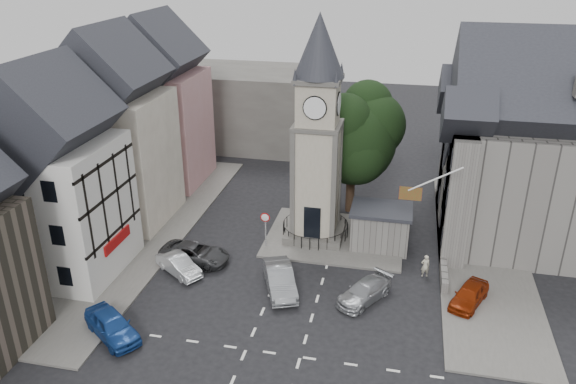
% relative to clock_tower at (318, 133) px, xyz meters
% --- Properties ---
extents(ground, '(120.00, 120.00, 0.00)m').
position_rel_clock_tower_xyz_m(ground, '(0.00, -7.99, -8.12)').
color(ground, black).
rests_on(ground, ground).
extents(pavement_west, '(6.00, 30.00, 0.14)m').
position_rel_clock_tower_xyz_m(pavement_west, '(-12.50, -1.99, -8.05)').
color(pavement_west, '#595651').
rests_on(pavement_west, ground).
extents(pavement_east, '(6.00, 26.00, 0.14)m').
position_rel_clock_tower_xyz_m(pavement_east, '(12.00, 0.01, -8.05)').
color(pavement_east, '#595651').
rests_on(pavement_east, ground).
extents(central_island, '(10.00, 8.00, 0.16)m').
position_rel_clock_tower_xyz_m(central_island, '(1.50, 0.01, -8.04)').
color(central_island, '#595651').
rests_on(central_island, ground).
extents(road_markings, '(20.00, 8.00, 0.01)m').
position_rel_clock_tower_xyz_m(road_markings, '(0.00, -13.49, -8.12)').
color(road_markings, silver).
rests_on(road_markings, ground).
extents(clock_tower, '(4.86, 4.86, 16.25)m').
position_rel_clock_tower_xyz_m(clock_tower, '(0.00, 0.00, 0.00)').
color(clock_tower, '#4C4944').
rests_on(clock_tower, ground).
extents(stone_shelter, '(4.30, 3.30, 3.08)m').
position_rel_clock_tower_xyz_m(stone_shelter, '(4.80, -0.49, -6.57)').
color(stone_shelter, '#64605C').
rests_on(stone_shelter, ground).
extents(town_tree, '(7.20, 7.20, 10.80)m').
position_rel_clock_tower_xyz_m(town_tree, '(2.00, 5.01, -1.15)').
color(town_tree, black).
rests_on(town_tree, ground).
extents(warning_sign_post, '(0.70, 0.19, 2.85)m').
position_rel_clock_tower_xyz_m(warning_sign_post, '(-3.20, -2.56, -6.09)').
color(warning_sign_post, black).
rests_on(warning_sign_post, ground).
extents(terrace_pink, '(8.10, 7.60, 12.80)m').
position_rel_clock_tower_xyz_m(terrace_pink, '(-15.50, 8.01, -1.54)').
color(terrace_pink, tan).
rests_on(terrace_pink, ground).
extents(terrace_cream, '(8.10, 7.60, 12.80)m').
position_rel_clock_tower_xyz_m(terrace_cream, '(-15.50, 0.01, -1.54)').
color(terrace_cream, beige).
rests_on(terrace_cream, ground).
extents(terrace_tudor, '(8.10, 7.60, 12.00)m').
position_rel_clock_tower_xyz_m(terrace_tudor, '(-15.50, -7.99, -1.93)').
color(terrace_tudor, silver).
rests_on(terrace_tudor, ground).
extents(backdrop_west, '(20.00, 10.00, 8.00)m').
position_rel_clock_tower_xyz_m(backdrop_west, '(-12.00, 20.01, -4.12)').
color(backdrop_west, '#4C4944').
rests_on(backdrop_west, ground).
extents(east_building, '(14.40, 11.40, 12.60)m').
position_rel_clock_tower_xyz_m(east_building, '(15.59, 3.01, -1.86)').
color(east_building, '#64605C').
rests_on(east_building, ground).
extents(east_boundary_wall, '(0.40, 16.00, 0.90)m').
position_rel_clock_tower_xyz_m(east_boundary_wall, '(9.20, 2.01, -7.67)').
color(east_boundary_wall, '#64605C').
rests_on(east_boundary_wall, ground).
extents(flagpole, '(3.68, 0.10, 2.74)m').
position_rel_clock_tower_xyz_m(flagpole, '(8.00, -3.99, -1.12)').
color(flagpole, white).
rests_on(flagpole, ground).
extents(car_west_blue, '(4.50, 3.91, 1.46)m').
position_rel_clock_tower_xyz_m(car_west_blue, '(-9.10, -13.99, -7.39)').
color(car_west_blue, navy).
rests_on(car_west_blue, ground).
extents(car_west_silver, '(3.86, 3.18, 1.24)m').
position_rel_clock_tower_xyz_m(car_west_silver, '(-8.03, -7.00, -7.50)').
color(car_west_silver, '#B4B8BC').
rests_on(car_west_silver, ground).
extents(car_west_grey, '(5.01, 2.67, 1.34)m').
position_rel_clock_tower_xyz_m(car_west_grey, '(-7.50, -5.43, -7.45)').
color(car_west_grey, '#343537').
rests_on(car_west_grey, ground).
extents(car_island_silver, '(3.27, 4.97, 1.55)m').
position_rel_clock_tower_xyz_m(car_island_silver, '(-1.00, -7.49, -7.35)').
color(car_island_silver, gray).
rests_on(car_island_silver, ground).
extents(car_island_east, '(3.66, 4.47, 1.22)m').
position_rel_clock_tower_xyz_m(car_island_east, '(4.34, -7.49, -7.51)').
color(car_island_east, gray).
rests_on(car_island_east, ground).
extents(car_east_red, '(2.92, 4.03, 1.28)m').
position_rel_clock_tower_xyz_m(car_east_red, '(10.61, -6.55, -7.48)').
color(car_east_red, maroon).
rests_on(car_east_red, ground).
extents(pedestrian, '(0.66, 0.52, 1.59)m').
position_rel_clock_tower_xyz_m(pedestrian, '(8.00, -3.93, -7.32)').
color(pedestrian, beige).
rests_on(pedestrian, ground).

